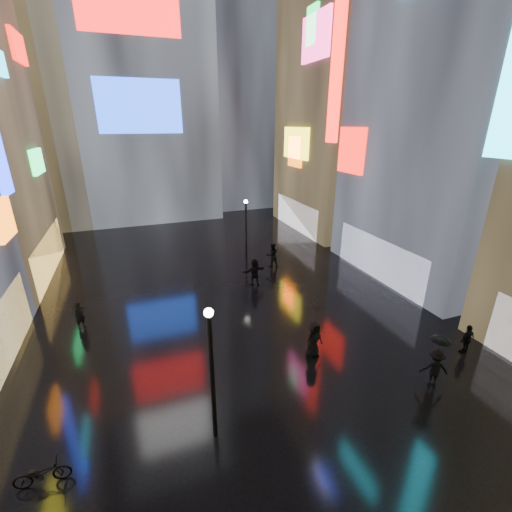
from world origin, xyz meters
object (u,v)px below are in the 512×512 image
pedestrian_3 (467,339)px  bicycle (42,473)px  lamp_near (212,369)px  lamp_far (246,229)px

pedestrian_3 → bicycle: 17.97m
pedestrian_3 → bicycle: (-17.96, -0.37, -0.33)m
lamp_near → lamp_far: same height
lamp_far → lamp_near: bearing=-112.6°
lamp_near → bicycle: (-5.41, 0.11, -2.51)m
lamp_far → bicycle: size_ratio=3.18×
lamp_near → pedestrian_3: bearing=2.2°
lamp_near → lamp_far: 15.95m
lamp_far → bicycle: bearing=-128.3°
pedestrian_3 → bicycle: pedestrian_3 is taller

